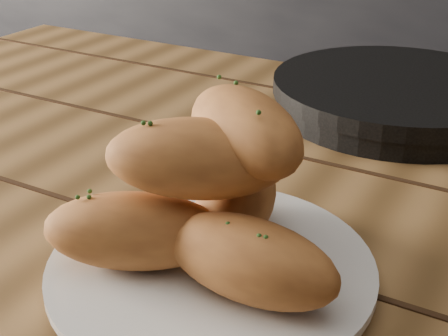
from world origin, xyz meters
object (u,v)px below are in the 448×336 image
bread_rolls (211,197)px  skillet (399,96)px  table (260,283)px  plate (212,270)px

bread_rolls → skillet: bread_rolls is taller
table → bread_rolls: (0.02, -0.14, 0.18)m
bread_rolls → skillet: bearing=86.0°
plate → skillet: (0.03, 0.43, 0.01)m
plate → skillet: skillet is taller
skillet → table: bearing=-100.4°
table → plate: (0.02, -0.14, 0.11)m
plate → skillet: 0.43m
plate → bread_rolls: bread_rolls is taller
plate → bread_rolls: bearing=117.1°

